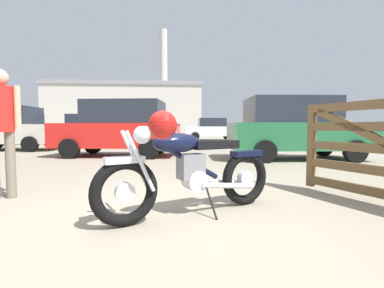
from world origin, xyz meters
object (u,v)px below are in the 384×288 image
(blue_hatchback_right, at_px, (15,128))
(red_hatchback_near, at_px, (9,128))
(vintage_motorcycle, at_px, (189,169))
(bystander, at_px, (1,120))
(silver_sedan_mid, at_px, (120,128))
(dark_sedan_left, at_px, (295,128))
(white_estate_far, at_px, (96,128))
(pale_sedan_back, at_px, (212,129))

(blue_hatchback_right, xyz_separation_m, red_hatchback_near, (2.32, -4.56, 0.00))
(vintage_motorcycle, xyz_separation_m, bystander, (-2.35, 0.86, 0.53))
(silver_sedan_mid, xyz_separation_m, red_hatchback_near, (-4.96, 2.66, 0.00))
(vintage_motorcycle, xyz_separation_m, dark_sedan_left, (3.41, 4.80, 0.43))
(vintage_motorcycle, bearing_deg, white_estate_far, -96.48)
(silver_sedan_mid, relative_size, white_estate_far, 0.87)
(dark_sedan_left, xyz_separation_m, white_estate_far, (-8.16, 9.22, 0.02))
(vintage_motorcycle, xyz_separation_m, blue_hatchback_right, (-9.11, 13.31, 0.43))
(red_hatchback_near, height_order, pale_sedan_back, red_hatchback_near)
(bystander, bearing_deg, silver_sedan_mid, -21.82)
(dark_sedan_left, relative_size, pale_sedan_back, 0.94)
(dark_sedan_left, height_order, pale_sedan_back, dark_sedan_left)
(blue_hatchback_right, height_order, dark_sedan_left, same)
(silver_sedan_mid, distance_m, dark_sedan_left, 5.39)
(bystander, distance_m, silver_sedan_mid, 5.26)
(dark_sedan_left, height_order, red_hatchback_near, same)
(red_hatchback_near, bearing_deg, white_estate_far, 71.75)
(bystander, distance_m, red_hatchback_near, 9.05)
(bystander, relative_size, white_estate_far, 0.35)
(blue_hatchback_right, distance_m, dark_sedan_left, 15.14)
(bystander, xyz_separation_m, red_hatchback_near, (-4.43, 7.89, -0.10))
(silver_sedan_mid, bearing_deg, pale_sedan_back, -104.56)
(dark_sedan_left, bearing_deg, pale_sedan_back, 95.13)
(silver_sedan_mid, height_order, red_hatchback_near, same)
(blue_hatchback_right, xyz_separation_m, pale_sedan_back, (12.04, 4.26, -0.08))
(silver_sedan_mid, bearing_deg, vintage_motorcycle, 114.61)
(vintage_motorcycle, distance_m, silver_sedan_mid, 6.37)
(white_estate_far, xyz_separation_m, red_hatchback_near, (-2.04, -5.27, -0.02))
(pale_sedan_back, bearing_deg, bystander, 72.98)
(blue_hatchback_right, bearing_deg, red_hatchback_near, 108.48)
(bystander, height_order, dark_sedan_left, dark_sedan_left)
(pale_sedan_back, bearing_deg, vintage_motorcycle, 81.05)
(vintage_motorcycle, relative_size, pale_sedan_back, 0.46)
(bystander, xyz_separation_m, silver_sedan_mid, (0.53, 5.23, -0.10))
(silver_sedan_mid, xyz_separation_m, blue_hatchback_right, (-7.29, 7.22, 0.00))
(pale_sedan_back, bearing_deg, blue_hatchback_right, 20.02)
(bystander, height_order, white_estate_far, white_estate_far)
(vintage_motorcycle, xyz_separation_m, pale_sedan_back, (2.93, 17.58, 0.34))
(dark_sedan_left, distance_m, red_hatchback_near, 10.94)
(silver_sedan_mid, bearing_deg, blue_hatchback_right, -36.79)
(white_estate_far, bearing_deg, pale_sedan_back, -156.02)
(dark_sedan_left, bearing_deg, vintage_motorcycle, -122.44)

